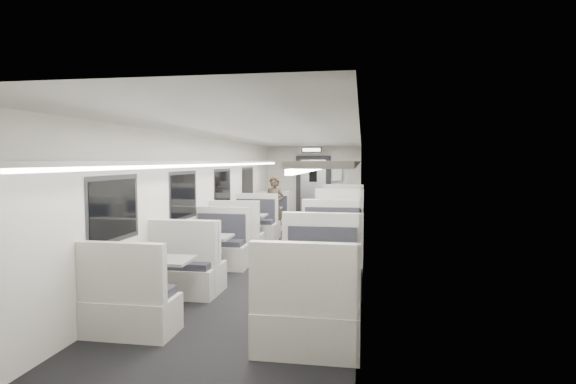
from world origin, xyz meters
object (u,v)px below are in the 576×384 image
(booth_left_c, at_px, (206,256))
(passenger, at_px, (274,206))
(exit_sign, at_px, (312,150))
(booth_right_d, at_px, (315,292))
(booth_left_a, at_px, (266,220))
(booth_left_d, at_px, (161,285))
(booth_right_c, at_px, (328,255))
(booth_right_a, at_px, (341,218))
(booth_right_b, at_px, (337,233))
(vestibule_door, at_px, (313,189))
(booth_left_b, at_px, (246,231))

(booth_left_c, height_order, passenger, passenger)
(exit_sign, bearing_deg, booth_right_d, -83.31)
(booth_left_a, xyz_separation_m, booth_left_d, (0.00, -6.38, 0.00))
(booth_right_c, bearing_deg, booth_right_a, 90.00)
(booth_right_b, relative_size, passenger, 1.27)
(exit_sign, bearing_deg, passenger, -105.79)
(booth_left_a, height_order, exit_sign, exit_sign)
(booth_left_a, xyz_separation_m, exit_sign, (1.00, 2.06, 1.92))
(booth_right_c, relative_size, vestibule_door, 1.09)
(passenger, bearing_deg, booth_right_d, -60.38)
(vestibule_door, bearing_deg, booth_left_b, -102.26)
(booth_left_b, height_order, exit_sign, exit_sign)
(booth_right_d, relative_size, exit_sign, 3.52)
(booth_left_b, xyz_separation_m, exit_sign, (1.00, 4.11, 1.90))
(booth_right_d, relative_size, vestibule_door, 1.04)
(booth_left_a, distance_m, booth_right_b, 2.75)
(booth_left_c, relative_size, booth_right_b, 1.04)
(booth_right_a, bearing_deg, booth_right_b, -90.00)
(booth_left_b, bearing_deg, booth_left_d, -90.00)
(booth_left_c, bearing_deg, booth_left_d, -90.00)
(booth_left_d, distance_m, booth_right_d, 2.00)
(booth_right_c, height_order, exit_sign, exit_sign)
(booth_right_d, xyz_separation_m, vestibule_door, (-1.00, 9.01, 0.65))
(booth_left_b, relative_size, booth_right_b, 1.09)
(booth_left_b, height_order, passenger, passenger)
(booth_left_c, xyz_separation_m, exit_sign, (1.00, 6.75, 1.91))
(booth_right_d, bearing_deg, booth_left_a, 107.18)
(booth_left_a, bearing_deg, booth_left_c, -90.00)
(booth_left_d, height_order, booth_right_a, booth_right_a)
(booth_right_b, xyz_separation_m, booth_right_d, (0.00, -4.58, 0.04))
(booth_left_c, bearing_deg, booth_right_b, 54.47)
(booth_right_a, bearing_deg, vestibule_door, 113.72)
(booth_left_a, xyz_separation_m, passenger, (0.31, -0.39, 0.42))
(booth_left_b, xyz_separation_m, booth_left_c, (0.00, -2.63, -0.02))
(booth_left_d, bearing_deg, booth_right_a, 73.26)
(booth_left_b, distance_m, booth_right_a, 3.07)
(booth_right_d, bearing_deg, booth_right_b, 90.00)
(booth_right_b, distance_m, vestibule_door, 4.60)
(booth_right_c, relative_size, booth_right_d, 1.05)
(passenger, height_order, exit_sign, exit_sign)
(booth_left_a, xyz_separation_m, booth_right_c, (2.00, -4.43, 0.05))
(booth_right_a, distance_m, booth_right_c, 4.70)
(booth_right_b, xyz_separation_m, passenger, (-1.69, 1.50, 0.42))
(booth_left_a, bearing_deg, passenger, -51.45)
(booth_left_a, bearing_deg, booth_right_d, -72.82)
(booth_left_b, relative_size, passenger, 1.39)
(booth_left_a, distance_m, booth_right_d, 6.77)
(booth_left_a, bearing_deg, booth_left_b, -90.00)
(booth_right_c, distance_m, exit_sign, 6.82)
(booth_left_b, distance_m, booth_right_d, 4.84)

